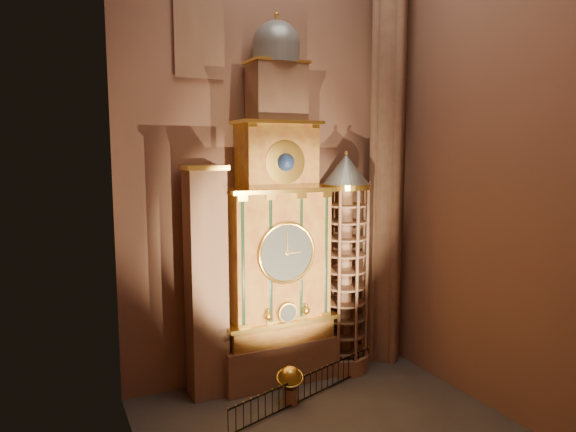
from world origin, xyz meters
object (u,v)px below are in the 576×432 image
celestial_globe (290,382)px  iron_railing (307,387)px  stair_turret (345,265)px  astronomical_clock (277,241)px  portrait_tower (206,282)px

celestial_globe → iron_railing: bearing=1.3°
celestial_globe → stair_turret: bearing=28.1°
astronomical_clock → celestial_globe: astronomical_clock is taller
stair_turret → iron_railing: 6.04m
celestial_globe → iron_railing: size_ratio=0.20×
astronomical_clock → celestial_globe: size_ratio=9.96×
celestial_globe → iron_railing: 0.95m
celestial_globe → iron_railing: celestial_globe is taller
stair_turret → celestial_globe: (-4.02, -2.15, -4.26)m
iron_railing → stair_turret: bearing=33.9°
portrait_tower → stair_turret: 6.91m
astronomical_clock → celestial_globe: 6.19m
stair_turret → iron_railing: bearing=-146.1°
stair_turret → astronomical_clock: bearing=175.7°
astronomical_clock → stair_turret: bearing=-4.3°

